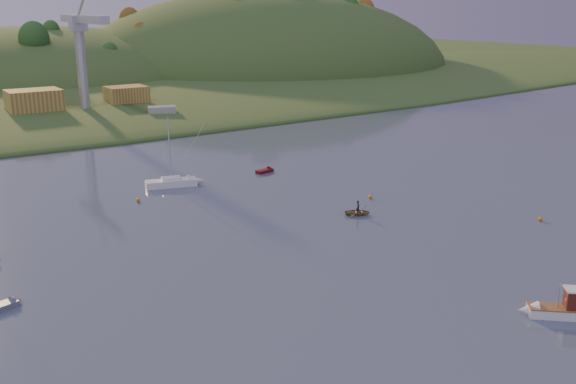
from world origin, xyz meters
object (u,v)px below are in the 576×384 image
fishing_boat (553,308)px  sailboat_far (171,182)px  canoe (358,212)px  red_tender (268,170)px  grey_dinghy (8,304)px

fishing_boat → sailboat_far: bearing=-38.4°
canoe → red_tender: red_tender is taller
canoe → grey_dinghy: bearing=122.6°
fishing_boat → red_tender: size_ratio=1.46×
sailboat_far → canoe: size_ratio=3.12×
sailboat_far → red_tender: 15.75m
sailboat_far → red_tender: (15.73, -0.60, -0.43)m
red_tender → fishing_boat: bearing=-107.4°
fishing_boat → canoe: (3.77, 29.52, -0.43)m
fishing_boat → grey_dinghy: bearing=5.2°
canoe → fishing_boat: bearing=-158.4°
sailboat_far → grey_dinghy: size_ratio=2.93×
canoe → red_tender: 24.14m
fishing_boat → red_tender: (5.75, 53.57, -0.52)m
red_tender → sailboat_far: bearing=166.5°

